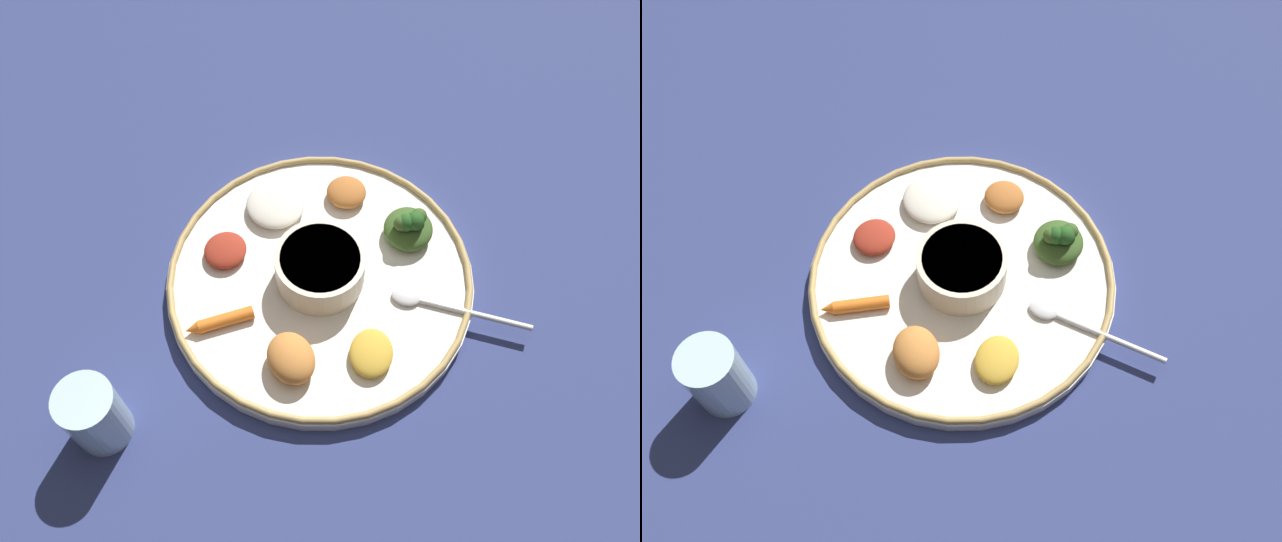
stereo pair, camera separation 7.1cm
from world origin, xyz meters
TOP-DOWN VIEW (x-y plane):
  - ground_plane at (0.00, 0.00)m, footprint 2.40×2.40m
  - platter at (0.00, 0.00)m, footprint 0.37×0.37m
  - platter_rim at (0.00, 0.00)m, footprint 0.36×0.36m
  - center_bowl at (0.00, 0.00)m, footprint 0.11×0.11m
  - spoon at (-0.03, 0.14)m, footprint 0.05×0.16m
  - greens_pile at (-0.10, 0.07)m, footprint 0.08×0.08m
  - carrot_near_spoon at (0.11, -0.07)m, footprint 0.07×0.07m
  - mound_squash at (0.11, 0.03)m, footprint 0.08×0.08m
  - mound_beet at (0.03, -0.12)m, footprint 0.05×0.05m
  - mound_rice_white at (-0.06, -0.10)m, footprint 0.10×0.10m
  - mound_chickpea at (-0.12, -0.03)m, footprint 0.06×0.06m
  - mound_lentil_yellow at (0.06, 0.10)m, footprint 0.07×0.07m
  - drinking_glass at (0.27, -0.12)m, footprint 0.06×0.06m

SIDE VIEW (x-z plane):
  - ground_plane at x=0.00m, z-range 0.00..0.00m
  - platter at x=0.00m, z-range 0.00..0.02m
  - platter_rim at x=0.00m, z-range 0.02..0.02m
  - spoon at x=-0.03m, z-range 0.02..0.03m
  - carrot_near_spoon at x=0.11m, z-range 0.02..0.03m
  - mound_beet at x=0.03m, z-range 0.02..0.04m
  - mound_lentil_yellow at x=0.06m, z-range 0.02..0.04m
  - mound_rice_white at x=-0.06m, z-range 0.02..0.04m
  - mound_chickpea at x=-0.12m, z-range 0.02..0.04m
  - mound_squash at x=0.11m, z-range 0.02..0.05m
  - greens_pile at x=-0.10m, z-range 0.01..0.06m
  - drinking_glass at x=0.27m, z-range -0.01..0.09m
  - center_bowl at x=0.00m, z-range 0.02..0.07m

